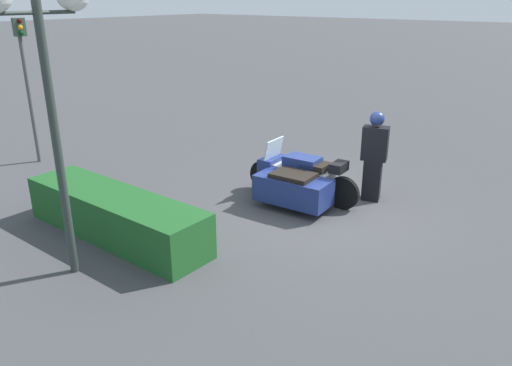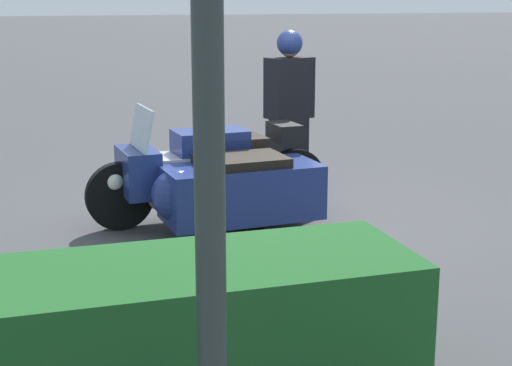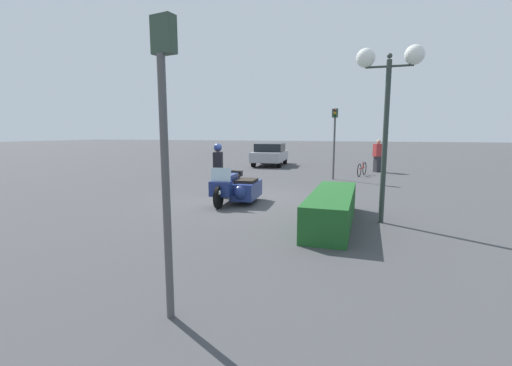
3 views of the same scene
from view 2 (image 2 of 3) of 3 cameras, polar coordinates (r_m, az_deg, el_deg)
The scene contains 4 objects.
ground_plane at distance 7.72m, azimuth 1.42°, elevation -2.79°, with size 160.00×160.00×0.00m, color #424244.
police_motorcycle at distance 7.39m, azimuth -2.84°, elevation 0.19°, with size 2.45×1.21×1.16m.
officer_rider at distance 8.71m, azimuth 2.42°, elevation 5.48°, with size 0.56×0.43×1.80m.
hedge_bush_curbside at distance 4.32m, azimuth -13.09°, elevation -11.30°, with size 3.76×0.94×0.76m, color #1E5623.
Camera 2 is at (2.40, 7.01, 2.17)m, focal length 55.00 mm.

